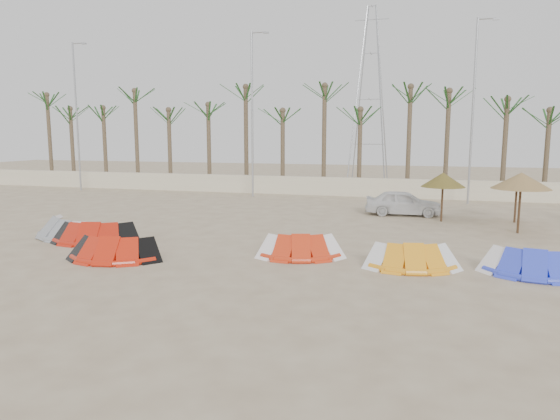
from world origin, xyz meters
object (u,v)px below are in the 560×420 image
(kite_red_right, at_px, (303,245))
(kite_blue, at_px, (532,261))
(kite_orange, at_px, (413,255))
(kite_red_left, at_px, (99,231))
(parasol_right, at_px, (517,182))
(kite_red_mid, at_px, (118,247))
(parasol_left, at_px, (443,180))
(parasol_mid, at_px, (521,181))
(car, at_px, (403,203))
(kite_grey, at_px, (66,226))

(kite_red_right, relative_size, kite_blue, 1.00)
(kite_red_right, bearing_deg, kite_orange, -6.78)
(kite_red_left, xyz_separation_m, parasol_right, (16.65, 9.33, 1.53))
(kite_red_left, relative_size, kite_orange, 1.18)
(kite_red_mid, height_order, parasol_left, parasol_left)
(kite_orange, bearing_deg, parasol_left, 82.95)
(kite_orange, distance_m, parasol_right, 11.07)
(kite_red_mid, relative_size, parasol_right, 1.44)
(parasol_mid, xyz_separation_m, car, (-4.98, 3.69, -1.60))
(kite_red_left, relative_size, parasol_right, 1.59)
(parasol_right, bearing_deg, kite_grey, -154.61)
(kite_red_right, height_order, kite_orange, same)
(kite_orange, xyz_separation_m, parasol_mid, (4.23, 7.09, 1.85))
(kite_grey, xyz_separation_m, kite_red_left, (1.95, -0.51, 0.00))
(car, bearing_deg, parasol_right, -101.77)
(kite_red_right, xyz_separation_m, parasol_mid, (7.94, 6.65, 1.85))
(kite_orange, bearing_deg, car, 93.98)
(kite_red_right, bearing_deg, kite_red_left, 178.64)
(kite_red_mid, xyz_separation_m, parasol_right, (14.23, 11.60, 1.53))
(kite_blue, relative_size, car, 0.82)
(kite_orange, xyz_separation_m, kite_blue, (3.50, 0.18, 0.00))
(parasol_mid, bearing_deg, kite_grey, -161.98)
(kite_red_mid, xyz_separation_m, car, (8.93, 12.41, 0.25))
(kite_red_right, height_order, kite_blue, same)
(kite_red_right, bearing_deg, parasol_mid, 39.93)
(kite_orange, height_order, parasol_right, parasol_right)
(kite_blue, xyz_separation_m, parasol_mid, (0.73, 6.91, 1.85))
(kite_grey, bearing_deg, parasol_right, 25.39)
(kite_orange, height_order, parasol_mid, parasol_mid)
(kite_red_left, height_order, kite_orange, same)
(parasol_mid, bearing_deg, parasol_right, 83.57)
(kite_red_left, distance_m, car, 15.22)
(parasol_left, distance_m, car, 2.78)
(kite_orange, distance_m, car, 10.81)
(kite_red_right, relative_size, kite_orange, 1.03)
(kite_orange, xyz_separation_m, parasol_left, (1.15, 9.29, 1.63))
(kite_red_mid, height_order, kite_red_right, same)
(kite_red_left, distance_m, kite_orange, 12.11)
(kite_red_left, distance_m, kite_blue, 15.60)
(kite_red_mid, relative_size, kite_red_right, 1.04)
(kite_red_mid, distance_m, parasol_right, 18.43)
(kite_red_left, xyz_separation_m, kite_orange, (12.09, -0.64, -0.00))
(kite_red_right, bearing_deg, kite_blue, -2.08)
(kite_red_right, relative_size, parasol_left, 1.33)
(parasol_left, bearing_deg, kite_grey, -151.81)
(kite_red_right, bearing_deg, kite_red_mid, -160.85)
(kite_grey, height_order, kite_blue, same)
(kite_orange, height_order, parasol_left, parasol_left)
(parasol_left, distance_m, parasol_mid, 3.79)
(kite_red_left, height_order, parasol_right, parasol_right)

